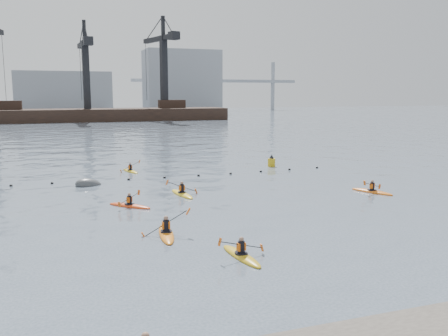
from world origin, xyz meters
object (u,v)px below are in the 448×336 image
Objects in this scene: kayaker_0 at (166,233)px; kayaker_4 at (372,191)px; kayaker_5 at (130,171)px; mooring_buoy at (89,185)px; kayaker_1 at (241,255)px; nav_buoy at (271,162)px; kayaker_2 at (130,205)px; kayaker_3 at (182,193)px.

kayaker_0 reaches higher than kayaker_4.
kayaker_5 is 6.79m from mooring_buoy.
mooring_buoy is (-5.31, 19.25, -0.10)m from kayaker_1.
nav_buoy is (12.29, 23.32, 0.30)m from kayaker_1.
kayaker_1 is at bearing -53.69° from kayaker_0.
kayaker_2 is (-3.30, 11.08, -0.00)m from kayaker_1.
kayaker_3 reaches higher than nav_buoy.
kayaker_3 reaches higher than mooring_buoy.
kayaker_4 is at bearing -60.39° from kayaker_5.
kayaker_3 reaches higher than kayaker_5.
kayaker_1 is at bearing -118.24° from kayaker_2.
kayaker_0 is 6.81m from kayaker_2.
kayaker_1 is 1.13× the size of kayaker_5.
nav_buoy is (11.57, 9.90, 0.30)m from kayaker_3.
kayaker_1 is 0.95× the size of kayaker_3.
kayaker_5 reaches higher than mooring_buoy.
kayaker_0 reaches higher than nav_buoy.
kayaker_0 reaches higher than kayaker_5.
kayaker_2 is (-0.89, 6.75, -0.01)m from kayaker_0.
nav_buoy reaches higher than kayaker_5.
kayaker_3 is at bearing -43.98° from mooring_buoy.
kayaker_1 reaches higher than kayaker_4.
kayaker_2 is at bearing 99.55° from kayaker_1.
kayaker_3 is at bearing -14.56° from kayaker_2.
kayaker_4 is (13.25, -3.76, -0.00)m from kayaker_3.
kayaker_4 is (16.38, 5.34, -0.01)m from kayaker_0.
kayaker_0 reaches higher than kayaker_3.
kayaker_5 is at bearing 53.70° from mooring_buoy.
mooring_buoy is (-4.02, -5.47, -0.09)m from kayaker_5.
mooring_buoy is at bearing 127.48° from kayaker_3.
kayaker_1 is 19.97m from mooring_buoy.
kayaker_1 is 11.56m from kayaker_2.
kayaker_5 is at bearing 85.94° from kayaker_1.
kayaker_0 reaches higher than mooring_buoy.
kayaker_2 is at bearing -141.86° from nav_buoy.
kayaker_0 is 1.71× the size of mooring_buoy.
kayaker_2 is at bearing 104.66° from kayaker_0.
mooring_buoy is (-2.01, 8.17, -0.10)m from kayaker_2.
kayaker_0 is at bearing -79.00° from mooring_buoy.
kayaker_3 is at bearing -139.46° from nav_buoy.
kayaker_3 is (4.02, 2.35, 0.01)m from kayaker_2.
kayaker_3 is 2.64× the size of nav_buoy.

